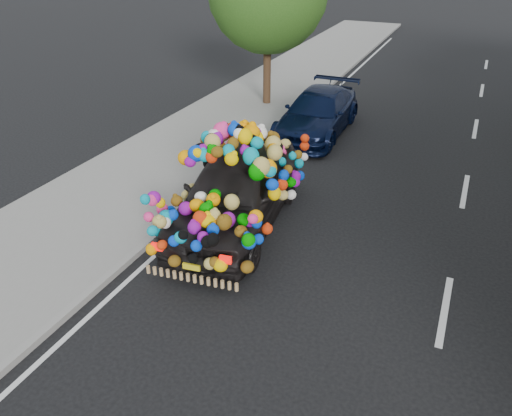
{
  "coord_description": "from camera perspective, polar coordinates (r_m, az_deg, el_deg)",
  "views": [
    {
      "loc": [
        3.31,
        -7.53,
        5.83
      ],
      "look_at": [
        -0.12,
        0.2,
        1.11
      ],
      "focal_mm": 35.0,
      "sensor_mm": 36.0,
      "label": 1
    }
  ],
  "objects": [
    {
      "name": "plush_art_car",
      "position": [
        10.78,
        -2.29,
        3.67
      ],
      "size": [
        2.86,
        5.29,
        2.31
      ],
      "rotation": [
        0.0,
        0.0,
        0.11
      ],
      "color": "black",
      "rests_on": "ground"
    },
    {
      "name": "ground",
      "position": [
        10.08,
        0.15,
        -6.15
      ],
      "size": [
        100.0,
        100.0,
        0.0
      ],
      "primitive_type": "plane",
      "color": "black",
      "rests_on": "ground"
    },
    {
      "name": "kerb",
      "position": [
        11.04,
        -11.09,
        -2.9
      ],
      "size": [
        0.15,
        60.0,
        0.13
      ],
      "primitive_type": "cube",
      "color": "gray",
      "rests_on": "ground"
    },
    {
      "name": "lane_markings",
      "position": [
        9.52,
        20.77,
        -10.82
      ],
      "size": [
        6.0,
        50.0,
        0.01
      ],
      "primitive_type": null,
      "color": "silver",
      "rests_on": "ground"
    },
    {
      "name": "sidewalk",
      "position": [
        12.16,
        -18.73,
        -0.84
      ],
      "size": [
        4.0,
        60.0,
        0.12
      ],
      "primitive_type": "cube",
      "color": "gray",
      "rests_on": "ground"
    },
    {
      "name": "navy_sedan",
      "position": [
        16.46,
        7.06,
        10.72
      ],
      "size": [
        1.95,
        4.7,
        1.36
      ],
      "primitive_type": "imported",
      "rotation": [
        0.0,
        0.0,
        0.01
      ],
      "color": "black",
      "rests_on": "ground"
    }
  ]
}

